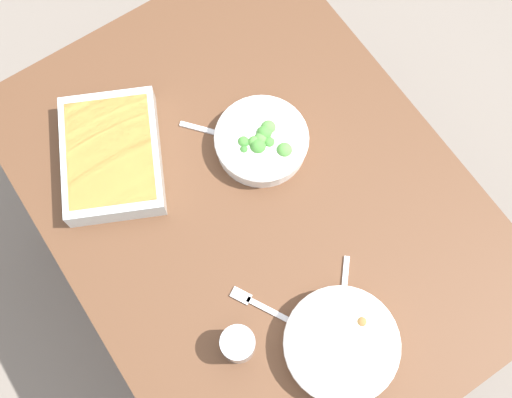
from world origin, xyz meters
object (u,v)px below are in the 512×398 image
(stew_bowl, at_px, (341,345))
(fork_on_table, at_px, (262,307))
(spoon_by_stew, at_px, (343,307))
(spoon_by_broccoli, at_px, (225,136))
(broccoli_bowl, at_px, (262,141))
(baking_dish, at_px, (111,155))
(drink_cup, at_px, (238,345))

(stew_bowl, height_order, fork_on_table, stew_bowl)
(spoon_by_stew, distance_m, spoon_by_broccoli, 0.48)
(spoon_by_stew, height_order, fork_on_table, spoon_by_stew)
(broccoli_bowl, xyz_separation_m, baking_dish, (0.16, 0.31, 0.00))
(stew_bowl, height_order, spoon_by_broccoli, stew_bowl)
(drink_cup, bearing_deg, spoon_by_broccoli, -29.43)
(baking_dish, height_order, drink_cup, drink_cup)
(spoon_by_stew, xyz_separation_m, spoon_by_broccoli, (0.48, -0.01, 0.00))
(baking_dish, relative_size, fork_on_table, 2.24)
(baking_dish, bearing_deg, stew_bowl, -163.72)
(drink_cup, distance_m, spoon_by_broccoli, 0.49)
(baking_dish, distance_m, drink_cup, 0.52)
(spoon_by_broccoli, bearing_deg, spoon_by_stew, 179.08)
(broccoli_bowl, height_order, spoon_by_stew, broccoli_bowl)
(baking_dish, relative_size, drink_cup, 4.30)
(drink_cup, bearing_deg, fork_on_table, -65.02)
(broccoli_bowl, height_order, spoon_by_broccoli, broccoli_bowl)
(stew_bowl, bearing_deg, spoon_by_stew, -41.05)
(stew_bowl, xyz_separation_m, spoon_by_stew, (0.06, -0.06, -0.03))
(spoon_by_stew, relative_size, spoon_by_broccoli, 0.99)
(broccoli_bowl, xyz_separation_m, drink_cup, (-0.36, 0.30, 0.01))
(stew_bowl, height_order, baking_dish, same)
(broccoli_bowl, xyz_separation_m, spoon_by_stew, (-0.41, 0.07, -0.03))
(drink_cup, xyz_separation_m, fork_on_table, (0.04, -0.09, -0.04))
(fork_on_table, bearing_deg, broccoli_bowl, -33.60)
(broccoli_bowl, relative_size, drink_cup, 2.58)
(stew_bowl, xyz_separation_m, broccoli_bowl, (0.48, -0.12, -0.00))
(baking_dish, bearing_deg, fork_on_table, -168.50)
(stew_bowl, height_order, spoon_by_stew, stew_bowl)
(stew_bowl, xyz_separation_m, baking_dish, (0.64, 0.19, 0.00))
(drink_cup, height_order, spoon_by_broccoli, drink_cup)
(broccoli_bowl, relative_size, fork_on_table, 1.34)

